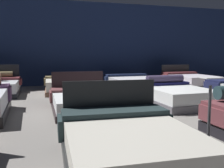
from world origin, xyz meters
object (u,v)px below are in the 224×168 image
Objects in this scene: bed_5 at (84,101)px; bed_10 at (133,83)px; bed_6 at (176,95)px; price_sign at (209,123)px; bed_9 at (70,85)px; bed_11 at (189,81)px; bed_1 at (127,142)px.

bed_10 is (2.34, 2.99, 0.03)m from bed_5.
bed_6 is 2.02× the size of price_sign.
bed_9 is 0.90× the size of bed_11.
bed_5 is 5.57m from bed_11.
bed_6 is at bearing -50.36° from bed_9.
bed_1 is 5.99m from bed_9.
price_sign is (-1.21, -2.95, 0.14)m from bed_6.
bed_1 is 0.98× the size of bed_5.
bed_11 is (2.35, 3.04, 0.01)m from bed_6.
bed_10 is 1.02× the size of bed_11.
bed_10 is at bearing 71.05° from bed_1.
bed_6 is 0.90× the size of bed_11.
price_sign reaches higher than bed_9.
price_sign reaches higher than bed_10.
bed_11 is at bearing 32.03° from bed_5.
bed_6 is at bearing 53.73° from bed_1.
bed_11 is 2.24× the size of price_sign.
bed_11 reaches higher than bed_9.
bed_5 reaches higher than bed_10.
bed_5 is at bearing 176.58° from bed_6.
bed_5 is 0.94× the size of bed_11.
bed_6 is at bearing -92.75° from bed_10.
bed_10 is at bearing 78.80° from price_sign.
bed_1 reaches higher than bed_11.
bed_1 is 1.02× the size of bed_9.
bed_1 is 6.45m from bed_10.
bed_11 is at bearing 59.25° from price_sign.
price_sign is (1.15, -3.02, 0.18)m from bed_5.
price_sign reaches higher than bed_5.
bed_5 is (-0.00, 3.03, -0.03)m from bed_1.
bed_10 is (-0.02, 3.05, -0.01)m from bed_6.
bed_5 is at bearing 110.87° from price_sign.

